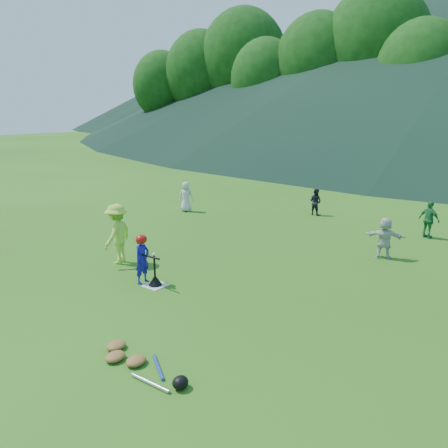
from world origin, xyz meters
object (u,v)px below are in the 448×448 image
adult_coach (117,234)px  fielder_b (315,202)px  home_plate (155,285)px  equipment_pile (135,361)px  fielder_a (186,197)px  batting_tee (155,280)px  fielder_d (385,238)px  fielder_c (429,220)px  batter_child (142,260)px

adult_coach → fielder_b: (1.62, 7.83, -0.27)m
home_plate → equipment_pile: bearing=-49.2°
fielder_a → fielder_b: (4.16, 2.50, -0.08)m
adult_coach → home_plate: bearing=56.2°
home_plate → batting_tee: 0.12m
fielder_a → fielder_d: size_ratio=1.04×
home_plate → fielder_b: 8.34m
adult_coach → fielder_c: (5.68, 7.18, -0.20)m
adult_coach → fielder_a: (-2.54, 5.33, -0.19)m
home_plate → adult_coach: bearing=165.1°
adult_coach → fielder_c: size_ratio=1.34×
fielder_b → batter_child: bearing=95.9°
fielder_a → fielder_c: fielder_a is taller
batter_child → fielder_b: bearing=-5.6°
fielder_d → batting_tee: 6.04m
fielder_c → fielder_d: 2.72m
batter_child → batting_tee: bearing=-88.4°
batter_child → fielder_b: size_ratio=1.12×
fielder_b → equipment_pile: size_ratio=0.55×
home_plate → fielder_d: 6.05m
home_plate → adult_coach: 2.06m
adult_coach → fielder_a: 5.91m
adult_coach → fielder_d: adult_coach is taller
fielder_b → batting_tee: 8.33m
batter_child → batting_tee: batter_child is taller
fielder_b → fielder_c: bearing=177.6°
equipment_pile → fielder_a: bearing=128.2°
adult_coach → fielder_b: 8.00m
fielder_d → batting_tee: bearing=41.2°
batter_child → equipment_pile: size_ratio=0.61×
fielder_c → batting_tee: (-3.84, -7.67, -0.44)m
home_plate → batting_tee: bearing=0.0°
fielder_a → fielder_c: (8.23, 1.85, -0.00)m
fielder_b → fielder_c: 4.12m
home_plate → fielder_d: (3.38, 4.98, 0.54)m
fielder_b → batting_tee: size_ratio=1.45×
batter_child → fielder_b: (0.12, 8.36, -0.06)m
fielder_c → batting_tee: size_ratio=1.68×
batter_child → equipment_pile: (2.37, -2.31, -0.49)m
fielder_a → equipment_pile: size_ratio=0.64×
home_plate → adult_coach: adult_coach is taller
adult_coach → batting_tee: bearing=56.2°
batting_tee → fielder_c: bearing=63.4°
fielder_a → equipment_pile: bearing=99.5°
fielder_b → fielder_d: (3.61, -3.33, 0.06)m
adult_coach → fielder_d: (5.23, 4.49, -0.22)m
home_plate → fielder_c: bearing=63.4°
batter_child → fielder_d: (3.73, 5.02, -0.00)m
fielder_a → batter_child: bearing=96.0°
adult_coach → fielder_d: bearing=111.7°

